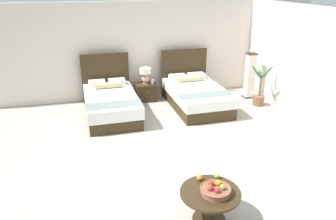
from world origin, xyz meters
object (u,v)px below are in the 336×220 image
(nightstand, at_px, (146,92))
(floor_lamp_corner, at_px, (250,76))
(vase, at_px, (152,81))
(loose_apple, at_px, (217,176))
(bed_near_window, at_px, (111,103))
(fruit_bowl, at_px, (215,190))
(coffee_table, at_px, (210,200))
(bed_near_corner, at_px, (196,95))
(loose_orange, at_px, (200,178))
(table_lamp, at_px, (145,74))
(potted_palm, at_px, (259,94))

(nightstand, xyz_separation_m, floor_lamp_corner, (2.79, -0.51, 0.38))
(vase, relative_size, loose_apple, 1.86)
(nightstand, bearing_deg, vase, -13.33)
(bed_near_window, height_order, nightstand, bed_near_window)
(nightstand, bearing_deg, fruit_bowl, -90.83)
(coffee_table, height_order, loose_apple, loose_apple)
(coffee_table, bearing_deg, floor_lamp_corner, 56.40)
(bed_near_window, bearing_deg, fruit_bowl, -77.18)
(bed_near_corner, bearing_deg, coffee_table, -107.03)
(loose_apple, height_order, loose_orange, loose_orange)
(table_lamp, relative_size, loose_apple, 5.61)
(bed_near_corner, distance_m, vase, 1.24)
(coffee_table, relative_size, floor_lamp_corner, 0.66)
(table_lamp, xyz_separation_m, floor_lamp_corner, (2.79, -0.53, -0.10))
(vase, bearing_deg, loose_orange, -94.21)
(nightstand, relative_size, table_lamp, 1.33)
(table_lamp, relative_size, vase, 3.02)
(table_lamp, bearing_deg, potted_palm, -22.62)
(nightstand, distance_m, loose_orange, 4.61)
(bed_near_corner, distance_m, floor_lamp_corner, 1.70)
(fruit_bowl, bearing_deg, loose_orange, 105.65)
(nightstand, relative_size, vase, 4.00)
(nightstand, xyz_separation_m, loose_orange, (-0.17, -4.60, 0.27))
(vase, bearing_deg, potted_palm, -22.82)
(bed_near_corner, height_order, table_lamp, bed_near_corner)
(table_lamp, distance_m, fruit_bowl, 4.96)
(fruit_bowl, bearing_deg, table_lamp, 89.17)
(loose_apple, bearing_deg, fruit_bowl, -116.58)
(loose_apple, height_order, potted_palm, potted_palm)
(bed_near_window, bearing_deg, bed_near_corner, 0.02)
(bed_near_window, relative_size, bed_near_corner, 0.99)
(bed_near_corner, height_order, potted_palm, bed_near_corner)
(floor_lamp_corner, bearing_deg, table_lamp, 169.22)
(fruit_bowl, distance_m, floor_lamp_corner, 5.27)
(fruit_bowl, bearing_deg, vase, 87.19)
(coffee_table, distance_m, floor_lamp_corner, 5.26)
(bed_near_window, distance_m, loose_orange, 3.92)
(bed_near_window, bearing_deg, coffee_table, -77.65)
(floor_lamp_corner, bearing_deg, coffee_table, -123.60)
(bed_near_window, relative_size, vase, 15.33)
(coffee_table, xyz_separation_m, loose_orange, (-0.05, 0.29, 0.17))
(table_lamp, xyz_separation_m, potted_palm, (2.75, -1.15, -0.43))
(fruit_bowl, relative_size, potted_palm, 0.39)
(nightstand, height_order, loose_orange, loose_orange)
(table_lamp, height_order, loose_apple, table_lamp)
(bed_near_corner, relative_size, nightstand, 3.86)
(nightstand, bearing_deg, floor_lamp_corner, -10.38)
(bed_near_corner, height_order, vase, bed_near_corner)
(bed_near_corner, xyz_separation_m, floor_lamp_corner, (1.65, 0.26, 0.31))
(bed_near_window, relative_size, loose_orange, 24.92)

